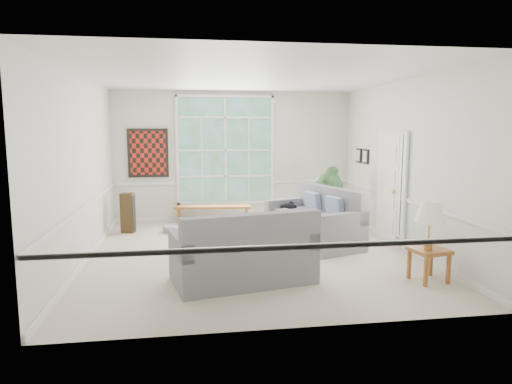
# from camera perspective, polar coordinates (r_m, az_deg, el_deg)

# --- Properties ---
(floor) EXTENTS (5.50, 6.00, 0.01)m
(floor) POSITION_cam_1_polar(r_m,az_deg,el_deg) (7.96, -0.50, -7.76)
(floor) COLOR beige
(floor) RESTS_ON ground
(ceiling) EXTENTS (5.50, 6.00, 0.02)m
(ceiling) POSITION_cam_1_polar(r_m,az_deg,el_deg) (7.71, -0.53, 14.28)
(ceiling) COLOR white
(ceiling) RESTS_ON ground
(wall_back) EXTENTS (5.50, 0.02, 3.00)m
(wall_back) POSITION_cam_1_polar(r_m,az_deg,el_deg) (10.66, -2.77, 4.45)
(wall_back) COLOR silver
(wall_back) RESTS_ON ground
(wall_front) EXTENTS (5.50, 0.02, 3.00)m
(wall_front) POSITION_cam_1_polar(r_m,az_deg,el_deg) (4.76, 4.53, 0.06)
(wall_front) COLOR silver
(wall_front) RESTS_ON ground
(wall_left) EXTENTS (0.02, 6.00, 3.00)m
(wall_left) POSITION_cam_1_polar(r_m,az_deg,el_deg) (7.80, -20.97, 2.64)
(wall_left) COLOR silver
(wall_left) RESTS_ON ground
(wall_right) EXTENTS (0.02, 6.00, 3.00)m
(wall_right) POSITION_cam_1_polar(r_m,az_deg,el_deg) (8.52, 18.15, 3.18)
(wall_right) COLOR silver
(wall_right) RESTS_ON ground
(window_back) EXTENTS (2.30, 0.08, 2.40)m
(window_back) POSITION_cam_1_polar(r_m,az_deg,el_deg) (10.60, -3.84, 5.23)
(window_back) COLOR white
(window_back) RESTS_ON wall_back
(entry_door) EXTENTS (0.08, 0.90, 2.10)m
(entry_door) POSITION_cam_1_polar(r_m,az_deg,el_deg) (9.09, 16.12, 0.68)
(entry_door) COLOR white
(entry_door) RESTS_ON floor
(door_sidelight) EXTENTS (0.08, 0.26, 1.90)m
(door_sidelight) POSITION_cam_1_polar(r_m,az_deg,el_deg) (8.51, 17.90, 0.82)
(door_sidelight) COLOR white
(door_sidelight) RESTS_ON wall_right
(wall_art) EXTENTS (0.90, 0.06, 1.10)m
(wall_art) POSITION_cam_1_polar(r_m,az_deg,el_deg) (10.59, -13.34, 4.76)
(wall_art) COLOR #621810
(wall_art) RESTS_ON wall_back
(wall_frame_near) EXTENTS (0.04, 0.26, 0.32)m
(wall_frame_near) POSITION_cam_1_polar(r_m,az_deg,el_deg) (10.09, 13.51, 4.33)
(wall_frame_near) COLOR black
(wall_frame_near) RESTS_ON wall_right
(wall_frame_far) EXTENTS (0.04, 0.26, 0.32)m
(wall_frame_far) POSITION_cam_1_polar(r_m,az_deg,el_deg) (10.46, 12.69, 4.47)
(wall_frame_far) COLOR black
(wall_frame_far) RESTS_ON wall_right
(loveseat_right) EXTENTS (1.59, 2.16, 1.05)m
(loveseat_right) POSITION_cam_1_polar(r_m,az_deg,el_deg) (8.59, 7.16, -3.02)
(loveseat_right) COLOR slate
(loveseat_right) RESTS_ON floor
(loveseat_front) EXTENTS (2.09, 1.37, 1.04)m
(loveseat_front) POSITION_cam_1_polar(r_m,az_deg,el_deg) (6.45, -1.66, -6.68)
(loveseat_front) COLOR slate
(loveseat_front) RESTS_ON floor
(coffee_table) EXTENTS (1.11, 0.81, 0.37)m
(coffee_table) POSITION_cam_1_polar(r_m,az_deg,el_deg) (7.99, -2.54, -6.30)
(coffee_table) COLOR #955825
(coffee_table) RESTS_ON floor
(pewter_bowl) EXTENTS (0.35, 0.35, 0.08)m
(pewter_bowl) POSITION_cam_1_polar(r_m,az_deg,el_deg) (7.89, -2.19, -4.81)
(pewter_bowl) COLOR #999A9E
(pewter_bowl) RESTS_ON coffee_table
(window_bench) EXTENTS (1.76, 0.52, 0.40)m
(window_bench) POSITION_cam_1_polar(r_m,az_deg,el_deg) (10.44, -5.44, -2.84)
(window_bench) COLOR #955825
(window_bench) RESTS_ON floor
(end_table) EXTENTS (0.52, 0.52, 0.50)m
(end_table) POSITION_cam_1_polar(r_m,az_deg,el_deg) (9.94, 8.61, -3.15)
(end_table) COLOR #955825
(end_table) RESTS_ON floor
(houseplant) EXTENTS (0.57, 0.57, 0.87)m
(houseplant) POSITION_cam_1_polar(r_m,az_deg,el_deg) (9.81, 9.15, 0.74)
(houseplant) COLOR #2A4F29
(houseplant) RESTS_ON end_table
(side_table) EXTENTS (0.53, 0.53, 0.47)m
(side_table) POSITION_cam_1_polar(r_m,az_deg,el_deg) (6.97, 20.76, -8.51)
(side_table) COLOR #955825
(side_table) RESTS_ON floor
(table_lamp) EXTENTS (0.47, 0.47, 0.69)m
(table_lamp) POSITION_cam_1_polar(r_m,az_deg,el_deg) (6.75, 20.85, -3.97)
(table_lamp) COLOR silver
(table_lamp) RESTS_ON side_table
(pet_bed) EXTENTS (0.59, 0.59, 0.14)m
(pet_bed) POSITION_cam_1_polar(r_m,az_deg,el_deg) (9.73, -10.21, -4.52)
(pet_bed) COLOR gray
(pet_bed) RESTS_ON floor
(floor_speaker) EXTENTS (0.30, 0.26, 0.83)m
(floor_speaker) POSITION_cam_1_polar(r_m,az_deg,el_deg) (9.82, -15.73, -2.53)
(floor_speaker) COLOR #382713
(floor_speaker) RESTS_ON floor
(cat) EXTENTS (0.34, 0.25, 0.16)m
(cat) POSITION_cam_1_polar(r_m,az_deg,el_deg) (9.07, 4.09, -1.81)
(cat) COLOR black
(cat) RESTS_ON loveseat_right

